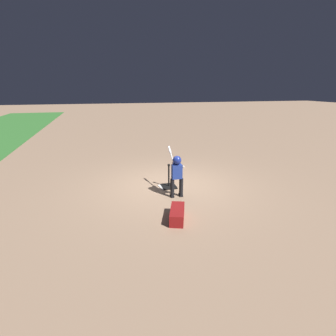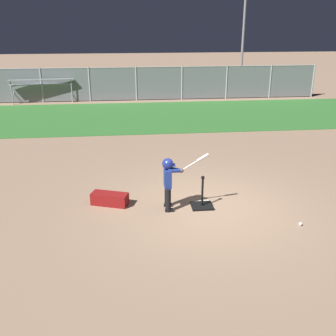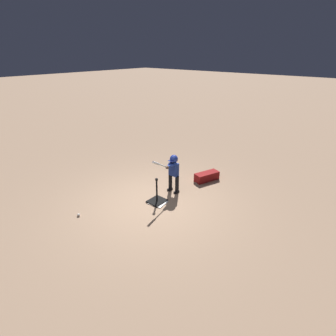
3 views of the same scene
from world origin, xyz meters
The scene contains 6 objects.
ground_plane centered at (0.00, 0.00, 0.00)m, with size 90.00×90.00×0.00m, color #93755B.
home_plate centered at (-0.12, 0.13, 0.01)m, with size 0.44×0.44×0.02m, color white.
batting_tee centered at (-0.15, 0.07, 0.09)m, with size 0.49×0.44×0.75m.
batter_child centered at (-0.90, 0.04, 0.77)m, with size 1.03×0.38×1.30m.
baseball centered at (1.73, -1.03, 0.04)m, with size 0.07×0.07×0.07m, color white.
equipment_bag centered at (-2.25, 0.41, 0.14)m, with size 0.84×0.32×0.28m, color maroon.
Camera 3 is at (4.62, 4.53, 4.02)m, focal length 28.00 mm.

